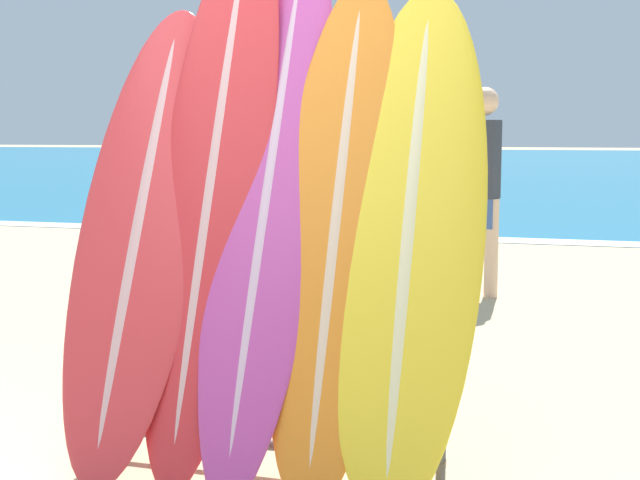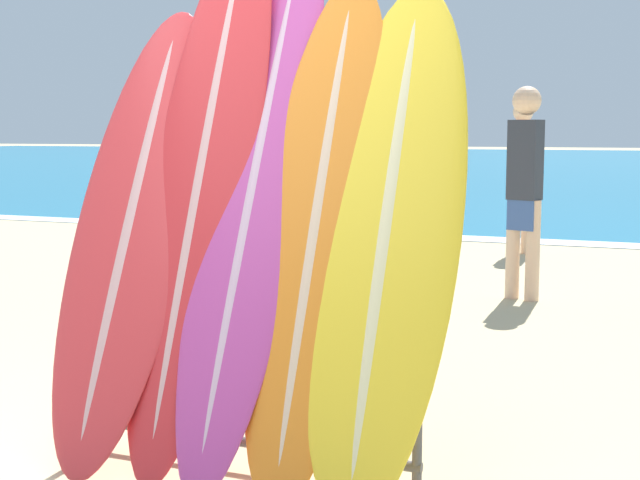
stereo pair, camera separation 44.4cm
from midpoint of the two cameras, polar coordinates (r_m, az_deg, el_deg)
ocean_water at (r=41.18m, az=19.82°, el=4.56°), size 120.00×60.00×0.01m
surfboard_rack at (r=3.78m, az=-1.22°, el=-7.86°), size 1.52×0.04×0.88m
surfboard_slot_0 at (r=3.97m, az=-8.82°, el=0.68°), size 0.59×0.99×2.03m
surfboard_slot_1 at (r=3.88m, az=-4.33°, el=3.81°), size 0.50×1.04×2.46m
surfboard_slot_2 at (r=3.77m, az=-0.91°, el=2.67°), size 0.49×1.14×2.32m
surfboard_slot_3 at (r=3.62m, az=3.35°, el=0.96°), size 0.52×0.94×2.13m
surfboard_slot_4 at (r=3.52m, az=7.92°, el=0.27°), size 0.60×0.95×2.07m
person_mid_beach at (r=7.82m, az=14.56°, el=3.46°), size 0.30×0.24×1.82m
person_far_left at (r=10.75m, az=13.95°, el=4.28°), size 0.29×0.31×1.79m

